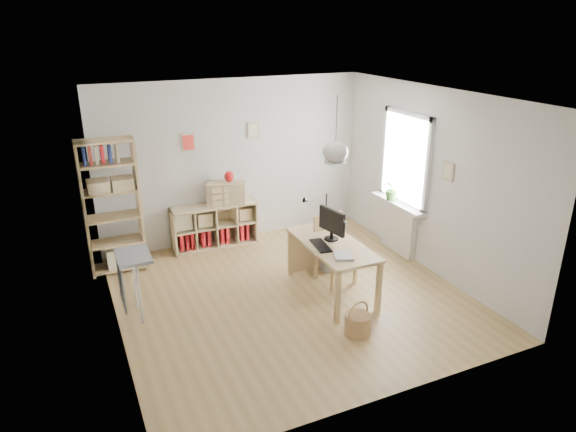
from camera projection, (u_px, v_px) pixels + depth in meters
name	position (u px, v px, depth m)	size (l,w,h in m)	color
ground	(290.00, 295.00, 7.06)	(4.50, 4.50, 0.00)	tan
room_shell	(335.00, 152.00, 6.43)	(4.50, 4.50, 4.50)	white
window_unit	(406.00, 159.00, 7.87)	(0.07, 1.16, 1.46)	white
radiator	(398.00, 228.00, 8.27)	(0.10, 0.80, 0.80)	silver
windowsill	(398.00, 204.00, 8.10)	(0.22, 1.20, 0.06)	white
desk	(332.00, 249.00, 6.91)	(0.70, 1.50, 0.75)	#E0B781
cube_shelf	(213.00, 228.00, 8.54)	(1.40, 0.38, 0.72)	beige
tall_bookshelf	(111.00, 202.00, 7.42)	(0.80, 0.38, 2.00)	#E0B781
side_table	(129.00, 269.00, 6.33)	(0.40, 0.55, 0.85)	gray
chair	(333.00, 245.00, 7.30)	(0.52, 0.52, 0.97)	gray
wicker_basket	(358.00, 323.00, 6.15)	(0.32, 0.32, 0.44)	#996D45
storage_chest	(335.00, 252.00, 7.89)	(0.64, 0.71, 0.61)	silver
monitor	(332.00, 223.00, 6.90)	(0.20, 0.49, 0.43)	black
keyboard	(321.00, 246.00, 6.77)	(0.17, 0.44, 0.02)	black
task_lamp	(314.00, 205.00, 7.29)	(0.46, 0.17, 0.49)	black
yarn_ball	(324.00, 222.00, 7.35)	(0.17, 0.17, 0.17)	#4B0A15
paper_tray	(343.00, 255.00, 6.48)	(0.23, 0.29, 0.03)	white
drawer_chest	(226.00, 193.00, 8.39)	(0.63, 0.29, 0.36)	beige
red_vase	(229.00, 176.00, 8.31)	(0.16, 0.16, 0.19)	maroon
potted_plant	(392.00, 189.00, 8.13)	(0.32, 0.28, 0.36)	#376F29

